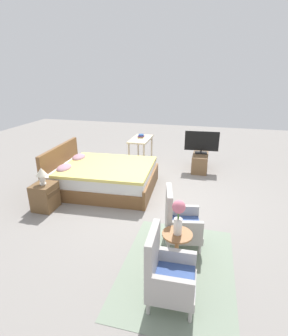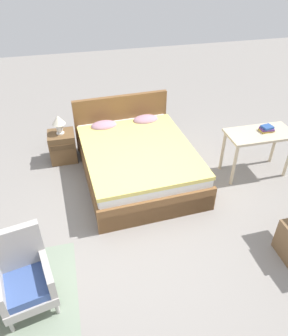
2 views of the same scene
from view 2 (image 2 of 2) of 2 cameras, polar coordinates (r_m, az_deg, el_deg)
The scene contains 7 objects.
ground_plane at distance 4.58m, azimuth 0.08°, elevation -9.77°, with size 16.00×16.00×0.00m, color gray.
bed at distance 5.26m, azimuth -1.31°, elevation 1.53°, with size 1.80×2.28×0.96m.
armchair_by_window_right at distance 3.78m, azimuth -20.15°, elevation -17.42°, with size 0.64×0.64×0.92m.
nightstand at distance 5.82m, azimuth -13.97°, elevation 3.66°, with size 0.44×0.41×0.52m.
table_lamp at distance 5.58m, azimuth -14.67°, elevation 7.77°, with size 0.22×0.22×0.33m.
vanity_desk at distance 5.43m, azimuth 19.39°, elevation 4.79°, with size 1.04×0.52×0.76m.
book_stack at distance 5.43m, azimuth 20.61°, elevation 6.43°, with size 0.22×0.16×0.09m.
Camera 2 is at (-0.74, -3.08, 3.30)m, focal length 35.00 mm.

